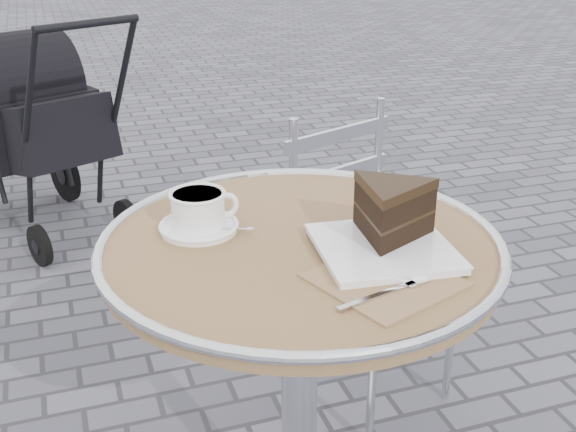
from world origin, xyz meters
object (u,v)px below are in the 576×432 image
object	(u,v)px
bistro_chair	(354,225)
baby_stroller	(37,132)
cafe_table	(300,321)
cake_plate_set	(389,219)
cappuccino_set	(199,213)

from	to	relation	value
bistro_chair	baby_stroller	size ratio (longest dim) A/B	0.82
cafe_table	cake_plate_set	world-z (taller)	cake_plate_set
cafe_table	cappuccino_set	distance (m)	0.27
cake_plate_set	baby_stroller	world-z (taller)	baby_stroller
cafe_table	cake_plate_set	xyz separation A→B (m)	(0.13, -0.07, 0.22)
cafe_table	bistro_chair	distance (m)	0.61
cake_plate_set	cafe_table	bearing A→B (deg)	157.75
cappuccino_set	cafe_table	bearing A→B (deg)	-37.50
bistro_chair	baby_stroller	world-z (taller)	baby_stroller
cafe_table	baby_stroller	size ratio (longest dim) A/B	0.77
cafe_table	cappuccino_set	xyz separation A→B (m)	(-0.16, 0.11, 0.20)
cake_plate_set	baby_stroller	xyz separation A→B (m)	(-0.58, 1.98, -0.37)
cake_plate_set	bistro_chair	size ratio (longest dim) A/B	0.42
cake_plate_set	bistro_chair	bearing A→B (deg)	77.08
cafe_table	cake_plate_set	size ratio (longest dim) A/B	2.22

